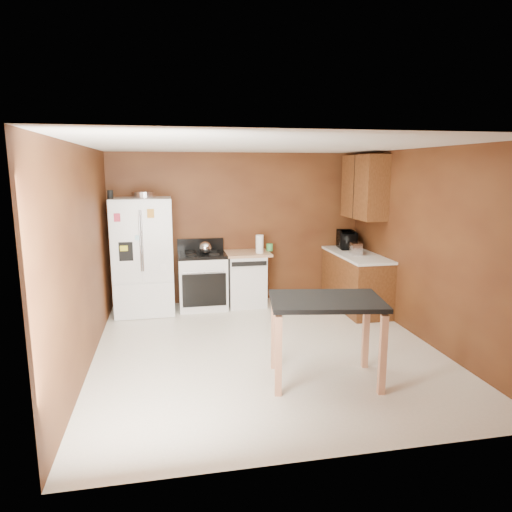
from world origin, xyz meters
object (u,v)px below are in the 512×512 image
object	(u,v)px
paper_towel	(260,244)
green_canister	(270,247)
microwave	(347,240)
toaster	(356,248)
gas_range	(203,280)
roasting_pan	(144,195)
dishwasher	(246,278)
island	(326,312)
pen_cup	(110,195)
refrigerator	(143,256)
kettle	(205,248)

from	to	relation	value
paper_towel	green_canister	xyz separation A→B (m)	(0.20, 0.17, -0.09)
microwave	paper_towel	bearing A→B (deg)	103.00
toaster	gas_range	distance (m)	2.51
toaster	roasting_pan	bearing A→B (deg)	-178.63
dishwasher	island	xyz separation A→B (m)	(0.35, -2.90, 0.31)
pen_cup	roasting_pan	bearing A→B (deg)	19.56
green_canister	dishwasher	distance (m)	0.65
microwave	island	bearing A→B (deg)	163.17
pen_cup	green_canister	bearing A→B (deg)	6.52
pen_cup	paper_towel	distance (m)	2.41
paper_towel	refrigerator	bearing A→B (deg)	179.29
microwave	refrigerator	bearing A→B (deg)	100.41
pen_cup	gas_range	distance (m)	1.95
toaster	gas_range	bearing A→B (deg)	177.52
refrigerator	island	bearing A→B (deg)	-54.91
roasting_pan	kettle	size ratio (longest dim) A/B	1.89
refrigerator	kettle	bearing A→B (deg)	0.77
roasting_pan	island	xyz separation A→B (m)	(1.93, -2.85, -1.09)
pen_cup	dishwasher	size ratio (longest dim) A/B	0.14
kettle	toaster	xyz separation A→B (m)	(2.34, -0.50, -0.00)
roasting_pan	gas_range	world-z (taller)	roasting_pan
roasting_pan	microwave	world-z (taller)	roasting_pan
kettle	island	distance (m)	3.02
toaster	gas_range	xyz separation A→B (m)	(-2.39, 0.55, -0.53)
green_canister	island	world-z (taller)	green_canister
pen_cup	kettle	bearing A→B (deg)	6.20
toaster	refrigerator	distance (m)	3.34
roasting_pan	paper_towel	size ratio (longest dim) A/B	1.29
paper_towel	green_canister	size ratio (longest dim) A/B	2.49
paper_towel	toaster	size ratio (longest dim) A/B	1.13
roasting_pan	dishwasher	size ratio (longest dim) A/B	0.42
kettle	pen_cup	bearing A→B (deg)	-173.80
microwave	pen_cup	bearing A→B (deg)	102.31
dishwasher	kettle	bearing A→B (deg)	-173.85
kettle	refrigerator	xyz separation A→B (m)	(-0.96, -0.01, -0.10)
roasting_pan	refrigerator	bearing A→B (deg)	-147.69
kettle	microwave	size ratio (longest dim) A/B	0.41
paper_towel	refrigerator	distance (m)	1.84
pen_cup	toaster	bearing A→B (deg)	-5.36
kettle	toaster	world-z (taller)	kettle
green_canister	gas_range	world-z (taller)	gas_range
kettle	green_canister	size ratio (longest dim) A/B	1.69
pen_cup	paper_towel	bearing A→B (deg)	2.90
roasting_pan	microwave	distance (m)	3.43
pen_cup	green_canister	xyz separation A→B (m)	(2.47, 0.28, -0.91)
pen_cup	dishwasher	xyz separation A→B (m)	(2.06, 0.22, -1.41)
refrigerator	dishwasher	world-z (taller)	refrigerator
roasting_pan	paper_towel	world-z (taller)	roasting_pan
pen_cup	gas_range	world-z (taller)	pen_cup
roasting_pan	green_canister	size ratio (longest dim) A/B	3.20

